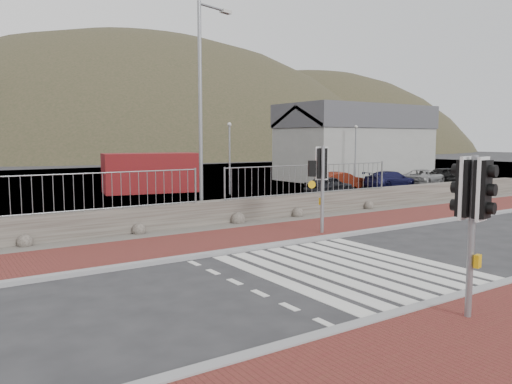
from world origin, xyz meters
TOP-DOWN VIEW (x-y plane):
  - ground at (0.00, 0.00)m, footprint 220.00×220.00m
  - sidewalk_far at (0.00, 4.50)m, footprint 40.00×3.00m
  - kerb_near at (0.00, -3.00)m, footprint 40.00×0.25m
  - kerb_far at (0.00, 3.00)m, footprint 40.00×0.25m
  - zebra_crossing at (-0.00, 0.00)m, footprint 4.62×5.60m
  - gravel_strip at (0.00, 6.50)m, footprint 40.00×1.50m
  - stone_wall at (0.00, 7.30)m, footprint 40.00×0.60m
  - railing at (0.00, 7.15)m, footprint 18.07×0.07m
  - quay at (0.00, 27.90)m, footprint 120.00×40.00m
  - water at (0.00, 62.90)m, footprint 220.00×50.00m
  - harbor_building at (20.00, 19.90)m, footprint 12.20×6.20m
  - hills_backdrop at (6.74, 87.90)m, footprint 254.00×90.00m
  - traffic_signal_near at (-0.83, -3.80)m, footprint 0.46×0.33m
  - traffic_signal_far at (2.26, 3.65)m, footprint 0.72×0.48m
  - streetlight at (0.26, 8.14)m, footprint 1.70×0.67m
  - shipping_container at (2.72, 19.55)m, footprint 5.93×3.31m
  - car_a at (10.64, 12.60)m, footprint 3.31×1.62m
  - car_b at (13.51, 14.60)m, footprint 3.46×1.69m
  - car_c at (16.45, 13.09)m, footprint 3.93×1.70m
  - car_d at (19.59, 13.05)m, footprint 4.46×3.02m
  - car_e at (23.41, 13.92)m, footprint 3.51×2.01m

SIDE VIEW (x-z plane):
  - hills_backdrop at x=6.74m, z-range -73.05..26.95m
  - ground at x=0.00m, z-range 0.00..0.00m
  - quay at x=0.00m, z-range -0.25..0.25m
  - water at x=0.00m, z-range -0.03..0.03m
  - zebra_crossing at x=0.00m, z-range 0.00..0.01m
  - gravel_strip at x=0.00m, z-range 0.00..0.06m
  - sidewalk_far at x=0.00m, z-range 0.00..0.08m
  - kerb_near at x=0.00m, z-range -0.01..0.11m
  - kerb_far at x=0.00m, z-range -0.01..0.11m
  - stone_wall at x=0.00m, z-range 0.00..0.90m
  - car_a at x=10.64m, z-range 0.00..1.09m
  - car_b at x=13.51m, z-range 0.00..1.09m
  - car_e at x=23.41m, z-range 0.00..1.12m
  - car_c at x=16.45m, z-range 0.00..1.13m
  - car_d at x=19.59m, z-range 0.00..1.13m
  - shipping_container at x=2.72m, z-range 0.00..2.33m
  - railing at x=0.00m, z-range 1.21..2.43m
  - traffic_signal_near at x=-0.83m, z-range 0.64..3.54m
  - traffic_signal_far at x=2.26m, z-range 0.66..3.61m
  - harbor_building at x=20.00m, z-range 0.03..5.83m
  - streetlight at x=0.26m, z-range 0.52..8.74m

